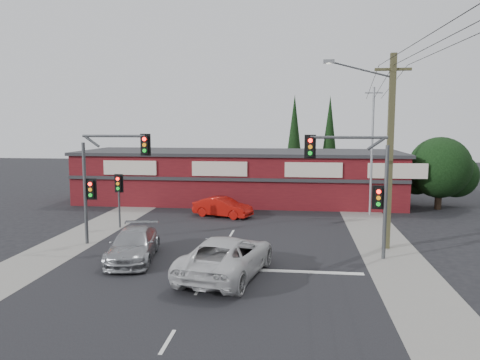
# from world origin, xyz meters

# --- Properties ---
(ground) EXTENTS (120.00, 120.00, 0.00)m
(ground) POSITION_xyz_m (0.00, 0.00, 0.00)
(ground) COLOR black
(ground) RESTS_ON ground
(road_strip) EXTENTS (14.00, 70.00, 0.01)m
(road_strip) POSITION_xyz_m (0.00, 5.00, 0.01)
(road_strip) COLOR black
(road_strip) RESTS_ON ground
(verge_left) EXTENTS (3.00, 70.00, 0.02)m
(verge_left) POSITION_xyz_m (-8.50, 5.00, 0.01)
(verge_left) COLOR gray
(verge_left) RESTS_ON ground
(verge_right) EXTENTS (3.00, 70.00, 0.02)m
(verge_right) POSITION_xyz_m (8.50, 5.00, 0.01)
(verge_right) COLOR gray
(verge_right) RESTS_ON ground
(stop_line) EXTENTS (6.50, 0.35, 0.01)m
(stop_line) POSITION_xyz_m (3.50, -1.50, 0.01)
(stop_line) COLOR silver
(stop_line) RESTS_ON ground
(white_suv) EXTENTS (4.01, 6.60, 1.71)m
(white_suv) POSITION_xyz_m (0.86, -2.37, 0.86)
(white_suv) COLOR silver
(white_suv) RESTS_ON ground
(silver_suv) EXTENTS (2.81, 5.30, 1.46)m
(silver_suv) POSITION_xyz_m (-3.93, -0.60, 0.73)
(silver_suv) COLOR #9C9EA1
(silver_suv) RESTS_ON ground
(red_sedan) EXTENTS (4.42, 2.75, 1.37)m
(red_sedan) POSITION_xyz_m (-1.33, 10.16, 0.69)
(red_sedan) COLOR #AA100A
(red_sedan) RESTS_ON ground
(lane_dashes) EXTENTS (0.12, 48.18, 0.01)m
(lane_dashes) POSITION_xyz_m (0.00, 5.29, 0.01)
(lane_dashes) COLOR silver
(lane_dashes) RESTS_ON ground
(shop_building) EXTENTS (27.30, 8.40, 4.22)m
(shop_building) POSITION_xyz_m (-0.99, 16.99, 2.13)
(shop_building) COLOR #551116
(shop_building) RESTS_ON ground
(tree_cluster) EXTENTS (5.90, 5.10, 5.50)m
(tree_cluster) POSITION_xyz_m (14.69, 15.44, 2.90)
(tree_cluster) COLOR #2D2116
(tree_cluster) RESTS_ON ground
(conifer_near) EXTENTS (1.80, 1.80, 9.25)m
(conifer_near) POSITION_xyz_m (3.50, 24.00, 5.48)
(conifer_near) COLOR #2D2116
(conifer_near) RESTS_ON ground
(conifer_far) EXTENTS (1.80, 1.80, 9.25)m
(conifer_far) POSITION_xyz_m (7.00, 26.00, 5.48)
(conifer_far) COLOR #2D2116
(conifer_far) RESTS_ON ground
(traffic_mast_left) EXTENTS (3.77, 0.27, 5.97)m
(traffic_mast_left) POSITION_xyz_m (-6.43, 2.00, 3.93)
(traffic_mast_left) COLOR #47494C
(traffic_mast_left) RESTS_ON ground
(traffic_mast_right) EXTENTS (3.96, 0.27, 5.97)m
(traffic_mast_right) POSITION_xyz_m (6.86, 1.00, 3.95)
(traffic_mast_right) COLOR #47494C
(traffic_mast_right) RESTS_ON ground
(pedestal_signal) EXTENTS (0.55, 0.27, 3.38)m
(pedestal_signal) POSITION_xyz_m (-7.20, 6.01, 2.41)
(pedestal_signal) COLOR #47494C
(pedestal_signal) RESTS_ON ground
(utility_pole) EXTENTS (4.38, 0.59, 10.00)m
(utility_pole) POSITION_xyz_m (8.36, 2.99, 5.40)
(utility_pole) COLOR brown
(utility_pole) RESTS_ON ground
(steel_pole) EXTENTS (1.20, 0.16, 9.00)m
(steel_pole) POSITION_xyz_m (9.00, 12.00, 4.70)
(steel_pole) COLOR gray
(steel_pole) RESTS_ON ground
(power_lines) EXTENTS (2.01, 29.00, 1.22)m
(power_lines) POSITION_xyz_m (8.47, -2.47, 9.04)
(power_lines) COLOR black
(power_lines) RESTS_ON ground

